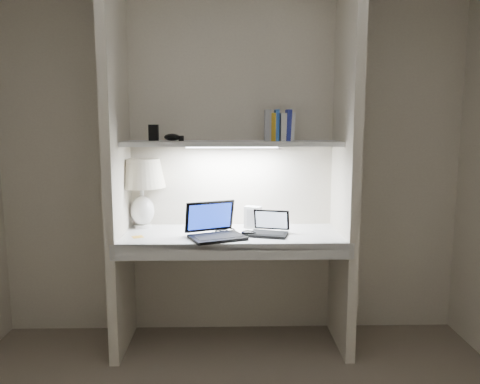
{
  "coord_description": "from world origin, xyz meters",
  "views": [
    {
      "loc": [
        -0.02,
        -1.75,
        1.48
      ],
      "look_at": [
        0.05,
        1.05,
        1.07
      ],
      "focal_mm": 35.0,
      "sensor_mm": 36.0,
      "label": 1
    }
  ],
  "objects_px": {
    "speaker": "(253,217)",
    "book_row": "(279,126)",
    "laptop_main": "(214,229)",
    "laptop_netbook": "(270,229)",
    "table_lamp": "(142,181)"
  },
  "relations": [
    {
      "from": "speaker",
      "to": "book_row",
      "type": "xyz_separation_m",
      "value": [
        0.17,
        -0.04,
        0.62
      ]
    },
    {
      "from": "laptop_main",
      "to": "speaker",
      "type": "distance_m",
      "value": 0.36
    },
    {
      "from": "laptop_main",
      "to": "book_row",
      "type": "distance_m",
      "value": 0.8
    },
    {
      "from": "laptop_netbook",
      "to": "speaker",
      "type": "distance_m",
      "value": 0.22
    },
    {
      "from": "table_lamp",
      "to": "laptop_main",
      "type": "xyz_separation_m",
      "value": [
        0.5,
        -0.29,
        -0.27
      ]
    },
    {
      "from": "table_lamp",
      "to": "laptop_netbook",
      "type": "xyz_separation_m",
      "value": [
        0.85,
        -0.22,
        -0.28
      ]
    },
    {
      "from": "laptop_main",
      "to": "speaker",
      "type": "bearing_deg",
      "value": 22.53
    },
    {
      "from": "laptop_netbook",
      "to": "table_lamp",
      "type": "bearing_deg",
      "value": -179.15
    },
    {
      "from": "table_lamp",
      "to": "laptop_netbook",
      "type": "distance_m",
      "value": 0.93
    },
    {
      "from": "laptop_main",
      "to": "laptop_netbook",
      "type": "xyz_separation_m",
      "value": [
        0.35,
        0.06,
        -0.01
      ]
    },
    {
      "from": "laptop_netbook",
      "to": "speaker",
      "type": "bearing_deg",
      "value": 132.74
    },
    {
      "from": "laptop_netbook",
      "to": "book_row",
      "type": "relative_size",
      "value": 1.36
    },
    {
      "from": "laptop_main",
      "to": "book_row",
      "type": "relative_size",
      "value": 1.99
    },
    {
      "from": "laptop_main",
      "to": "book_row",
      "type": "bearing_deg",
      "value": 4.79
    },
    {
      "from": "table_lamp",
      "to": "speaker",
      "type": "distance_m",
      "value": 0.8
    }
  ]
}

